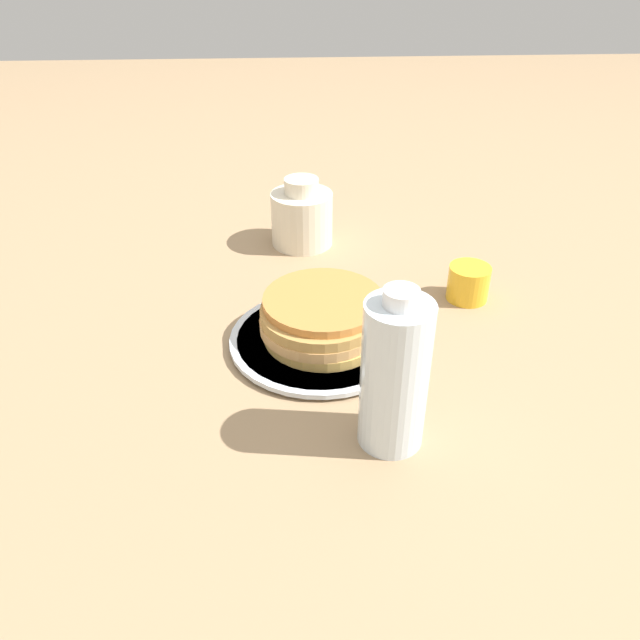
{
  "coord_description": "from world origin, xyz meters",
  "views": [
    {
      "loc": [
        0.73,
        -0.06,
        0.51
      ],
      "look_at": [
        0.01,
        -0.02,
        0.04
      ],
      "focal_mm": 35.0,
      "sensor_mm": 36.0,
      "label": 1
    }
  ],
  "objects_px": {
    "pancake_stack": "(322,318)",
    "water_bottle_near": "(395,374)",
    "plate": "(320,340)",
    "juice_glass": "(468,283)",
    "cream_jug": "(302,216)"
  },
  "relations": [
    {
      "from": "pancake_stack",
      "to": "juice_glass",
      "type": "bearing_deg",
      "value": 114.54
    },
    {
      "from": "juice_glass",
      "to": "water_bottle_near",
      "type": "height_order",
      "value": "water_bottle_near"
    },
    {
      "from": "pancake_stack",
      "to": "cream_jug",
      "type": "xyz_separation_m",
      "value": [
        -0.32,
        -0.02,
        0.01
      ]
    },
    {
      "from": "plate",
      "to": "juice_glass",
      "type": "height_order",
      "value": "juice_glass"
    },
    {
      "from": "water_bottle_near",
      "to": "pancake_stack",
      "type": "bearing_deg",
      "value": -160.9
    },
    {
      "from": "pancake_stack",
      "to": "juice_glass",
      "type": "height_order",
      "value": "pancake_stack"
    },
    {
      "from": "pancake_stack",
      "to": "water_bottle_near",
      "type": "bearing_deg",
      "value": 19.1
    },
    {
      "from": "juice_glass",
      "to": "cream_jug",
      "type": "relative_size",
      "value": 0.53
    },
    {
      "from": "plate",
      "to": "water_bottle_near",
      "type": "bearing_deg",
      "value": 20.2
    },
    {
      "from": "pancake_stack",
      "to": "juice_glass",
      "type": "relative_size",
      "value": 2.69
    },
    {
      "from": "water_bottle_near",
      "to": "plate",
      "type": "bearing_deg",
      "value": -159.8
    },
    {
      "from": "cream_jug",
      "to": "water_bottle_near",
      "type": "distance_m",
      "value": 0.52
    },
    {
      "from": "cream_jug",
      "to": "water_bottle_near",
      "type": "bearing_deg",
      "value": 9.47
    },
    {
      "from": "water_bottle_near",
      "to": "juice_glass",
      "type": "bearing_deg",
      "value": 150.98
    },
    {
      "from": "plate",
      "to": "juice_glass",
      "type": "relative_size",
      "value": 3.92
    }
  ]
}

